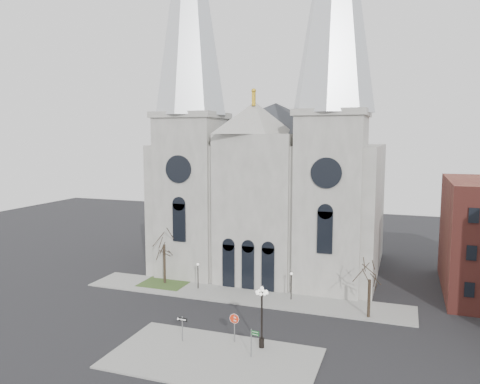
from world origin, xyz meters
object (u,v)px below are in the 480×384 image
(one_way_sign, at_px, (182,325))
(globe_lamp, at_px, (262,309))
(stop_sign, at_px, (235,322))
(street_name_sign, at_px, (252,341))

(one_way_sign, bearing_deg, globe_lamp, 11.61)
(stop_sign, relative_size, globe_lamp, 0.48)
(one_way_sign, xyz_separation_m, street_name_sign, (7.13, -0.87, -0.13))
(globe_lamp, height_order, street_name_sign, globe_lamp)
(stop_sign, bearing_deg, street_name_sign, -18.80)
(one_way_sign, height_order, street_name_sign, street_name_sign)
(street_name_sign, bearing_deg, globe_lamp, 93.07)
(stop_sign, distance_m, globe_lamp, 3.20)
(stop_sign, distance_m, street_name_sign, 3.46)
(globe_lamp, bearing_deg, one_way_sign, -170.59)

